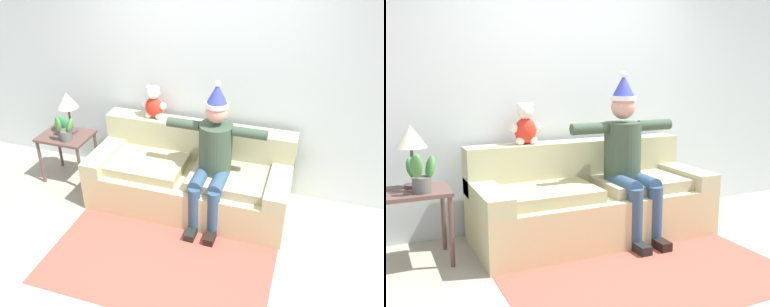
# 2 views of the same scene
# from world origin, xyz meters

# --- Properties ---
(ground_plane) EXTENTS (10.00, 10.00, 0.00)m
(ground_plane) POSITION_xyz_m (0.00, 0.00, 0.00)
(ground_plane) COLOR #A39C8A
(back_wall) EXTENTS (7.00, 0.10, 2.70)m
(back_wall) POSITION_xyz_m (0.00, 1.55, 1.35)
(back_wall) COLOR silver
(back_wall) RESTS_ON ground_plane
(couch) EXTENTS (2.16, 0.91, 0.85)m
(couch) POSITION_xyz_m (0.00, 1.02, 0.33)
(couch) COLOR #C0B784
(couch) RESTS_ON ground_plane
(person_seated) EXTENTS (1.02, 0.77, 1.50)m
(person_seated) POSITION_xyz_m (0.29, 0.85, 0.76)
(person_seated) COLOR #374B39
(person_seated) RESTS_ON ground_plane
(teddy_bear) EXTENTS (0.29, 0.17, 0.38)m
(teddy_bear) POSITION_xyz_m (-0.52, 1.30, 1.02)
(teddy_bear) COLOR red
(teddy_bear) RESTS_ON couch
(side_table) EXTENTS (0.59, 0.44, 0.59)m
(side_table) POSITION_xyz_m (-1.55, 1.03, 0.50)
(side_table) COLOR brown
(side_table) RESTS_ON ground_plane
(table_lamp) EXTENTS (0.24, 0.24, 0.50)m
(table_lamp) POSITION_xyz_m (-1.52, 1.12, 0.98)
(table_lamp) COLOR #513E48
(table_lamp) RESTS_ON side_table
(potted_plant) EXTENTS (0.27, 0.24, 0.31)m
(potted_plant) POSITION_xyz_m (-1.48, 0.94, 0.73)
(potted_plant) COLOR #565A53
(potted_plant) RESTS_ON side_table
(area_rug) EXTENTS (2.12, 1.13, 0.01)m
(area_rug) POSITION_xyz_m (0.00, -0.04, 0.00)
(area_rug) COLOR #B84E40
(area_rug) RESTS_ON ground_plane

